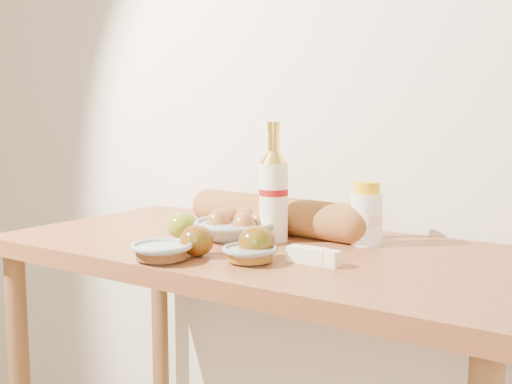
# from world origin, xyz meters

# --- Properties ---
(back_wall) EXTENTS (3.50, 0.02, 2.60)m
(back_wall) POSITION_xyz_m (0.00, 1.51, 1.30)
(back_wall) COLOR white
(back_wall) RESTS_ON ground
(table) EXTENTS (1.20, 0.60, 0.90)m
(table) POSITION_xyz_m (0.00, 1.18, 0.78)
(table) COLOR #A66035
(table) RESTS_ON ground
(bourbon_bottle) EXTENTS (0.09, 0.09, 0.27)m
(bourbon_bottle) POSITION_xyz_m (-0.00, 1.23, 1.01)
(bourbon_bottle) COLOR white
(bourbon_bottle) RESTS_ON table
(cream_bottle) EXTENTS (0.09, 0.09, 0.14)m
(cream_bottle) POSITION_xyz_m (0.19, 1.31, 0.96)
(cream_bottle) COLOR white
(cream_bottle) RESTS_ON table
(egg_bowl) EXTENTS (0.20, 0.20, 0.07)m
(egg_bowl) POSITION_xyz_m (-0.08, 1.19, 0.93)
(egg_bowl) COLOR #93A09B
(egg_bowl) RESTS_ON table
(baguette) EXTENTS (0.54, 0.14, 0.09)m
(baguette) POSITION_xyz_m (-0.06, 1.31, 0.94)
(baguette) COLOR #A86D33
(baguette) RESTS_ON table
(apple_yellowgreen) EXTENTS (0.08, 0.08, 0.06)m
(apple_yellowgreen) POSITION_xyz_m (-0.19, 1.12, 0.93)
(apple_yellowgreen) COLOR olive
(apple_yellowgreen) RESTS_ON table
(apple_redgreen_front) EXTENTS (0.08, 0.08, 0.06)m
(apple_redgreen_front) POSITION_xyz_m (-0.05, 1.01, 0.93)
(apple_redgreen_front) COLOR maroon
(apple_redgreen_front) RESTS_ON table
(apple_redgreen_right) EXTENTS (0.09, 0.09, 0.07)m
(apple_redgreen_right) POSITION_xyz_m (0.07, 1.05, 0.93)
(apple_redgreen_right) COLOR maroon
(apple_redgreen_right) RESTS_ON table
(sugar_bowl) EXTENTS (0.16, 0.16, 0.04)m
(sugar_bowl) POSITION_xyz_m (-0.08, 0.94, 0.92)
(sugar_bowl) COLOR #96A49D
(sugar_bowl) RESTS_ON table
(syrup_bowl) EXTENTS (0.11, 0.11, 0.03)m
(syrup_bowl) POSITION_xyz_m (0.07, 1.02, 0.92)
(syrup_bowl) COLOR gray
(syrup_bowl) RESTS_ON table
(butter_stick) EXTENTS (0.11, 0.03, 0.03)m
(butter_stick) POSITION_xyz_m (0.18, 1.08, 0.92)
(butter_stick) COLOR #F7F1BF
(butter_stick) RESTS_ON table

